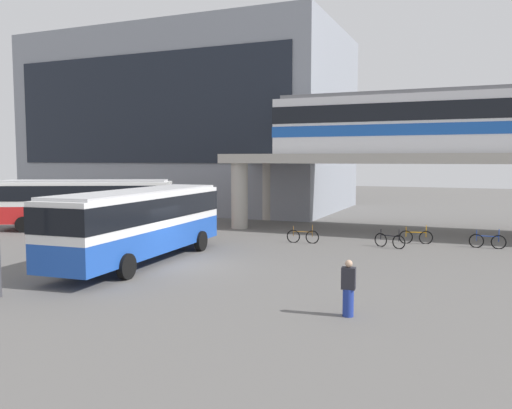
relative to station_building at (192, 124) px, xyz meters
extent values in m
plane|color=#605E5B|center=(13.56, -14.91, -7.90)|extent=(120.00, 120.00, 0.00)
cube|color=gray|center=(0.00, 0.03, 0.00)|extent=(28.28, 15.82, 15.79)
cube|color=black|center=(0.00, -7.94, 0.79)|extent=(25.45, 0.10, 8.84)
cube|color=#ADA89E|center=(25.87, -10.08, -3.29)|extent=(32.65, 6.88, 0.60)
cylinder|color=#ADA89E|center=(10.74, -12.72, -5.74)|extent=(1.10, 1.10, 4.30)
cylinder|color=#ADA89E|center=(10.74, -7.44, -5.74)|extent=(1.10, 1.10, 4.30)
cube|color=silver|center=(24.49, -10.08, -1.19)|extent=(23.76, 2.90, 3.60)
cube|color=#194CA5|center=(24.49, -10.08, -1.55)|extent=(23.82, 2.96, 0.70)
cube|color=black|center=(24.49, -10.08, -0.47)|extent=(23.82, 2.96, 1.10)
cube|color=slate|center=(24.49, -10.08, 0.73)|extent=(22.81, 2.61, 0.24)
cube|color=#1E4CB2|center=(11.53, -24.97, -6.85)|extent=(3.15, 11.13, 1.10)
cube|color=silver|center=(11.53, -24.97, -5.55)|extent=(3.15, 11.13, 1.50)
cube|color=black|center=(11.53, -24.97, -5.47)|extent=(3.19, 11.17, 0.96)
cube|color=silver|center=(11.53, -24.97, -4.74)|extent=(2.99, 10.57, 0.12)
cylinder|color=black|center=(10.07, -21.53, -7.40)|extent=(0.34, 1.01, 1.00)
cylinder|color=black|center=(12.57, -21.38, -7.40)|extent=(0.34, 1.01, 1.00)
cylinder|color=black|center=(10.46, -28.12, -7.40)|extent=(0.34, 1.01, 1.00)
cylinder|color=black|center=(12.96, -27.97, -7.40)|extent=(0.34, 1.01, 1.00)
cube|color=red|center=(1.75, -17.16, -6.85)|extent=(10.96, 7.16, 1.10)
cube|color=white|center=(1.75, -17.16, -5.55)|extent=(10.96, 7.16, 1.50)
cube|color=black|center=(1.75, -17.16, -5.47)|extent=(11.01, 7.21, 0.96)
cube|color=silver|center=(1.75, -17.16, -4.74)|extent=(10.41, 6.80, 0.12)
cylinder|color=black|center=(-0.83, -19.85, -7.40)|extent=(1.02, 0.70, 1.00)
cylinder|color=black|center=(-1.95, -17.61, -7.40)|extent=(1.02, 0.70, 1.00)
cylinder|color=black|center=(5.07, -16.90, -7.40)|extent=(1.02, 0.70, 1.00)
cylinder|color=black|center=(3.95, -14.66, -7.40)|extent=(1.02, 0.70, 1.00)
torus|color=black|center=(17.04, -17.00, -7.56)|extent=(0.74, 0.15, 0.74)
torus|color=black|center=(16.00, -17.13, -7.56)|extent=(0.74, 0.15, 0.74)
cylinder|color=#996626|center=(16.52, -17.06, -7.28)|extent=(1.05, 0.18, 0.05)
cylinder|color=#996626|center=(16.00, -17.13, -7.26)|extent=(0.04, 0.04, 0.55)
cylinder|color=#996626|center=(17.04, -17.00, -7.21)|extent=(0.04, 0.04, 0.65)
torus|color=black|center=(26.32, -14.98, -7.56)|extent=(0.74, 0.07, 0.74)
torus|color=black|center=(25.27, -14.96, -7.56)|extent=(0.74, 0.07, 0.74)
cylinder|color=#1E3FA5|center=(25.80, -14.97, -7.28)|extent=(1.05, 0.07, 0.05)
cylinder|color=#1E3FA5|center=(25.27, -14.96, -7.26)|extent=(0.04, 0.04, 0.55)
cylinder|color=#1E3FA5|center=(26.32, -14.98, -7.21)|extent=(0.04, 0.04, 0.65)
torus|color=black|center=(22.76, -14.78, -7.56)|extent=(0.73, 0.23, 0.74)
torus|color=black|center=(21.73, -15.02, -7.56)|extent=(0.73, 0.23, 0.74)
cylinder|color=orange|center=(22.25, -14.90, -7.28)|extent=(1.03, 0.29, 0.05)
cylinder|color=orange|center=(21.73, -15.02, -7.26)|extent=(0.04, 0.04, 0.55)
cylinder|color=orange|center=(22.76, -14.78, -7.21)|extent=(0.04, 0.04, 0.65)
torus|color=black|center=(21.61, -16.94, -7.56)|extent=(0.71, 0.33, 0.74)
torus|color=black|center=(20.64, -16.55, -7.56)|extent=(0.71, 0.33, 0.74)
cylinder|color=black|center=(21.12, -16.75, -7.28)|extent=(0.99, 0.44, 0.05)
cylinder|color=black|center=(20.64, -16.55, -7.26)|extent=(0.04, 0.04, 0.55)
cylinder|color=black|center=(21.61, -16.94, -7.21)|extent=(0.04, 0.04, 0.65)
cylinder|color=navy|center=(21.80, -29.37, -7.49)|extent=(0.32, 0.32, 0.81)
cube|color=#26262D|center=(21.80, -29.37, -6.77)|extent=(0.42, 0.29, 0.64)
sphere|color=tan|center=(21.80, -29.37, -6.34)|extent=(0.22, 0.22, 0.22)
camera|label=1|loc=(25.09, -44.19, -3.32)|focal=36.78mm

